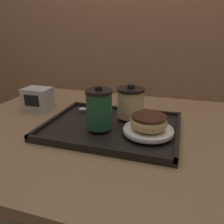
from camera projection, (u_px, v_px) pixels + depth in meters
wall_behind at (152, 11)px, 1.62m from camera, size 8.00×0.05×2.40m
cafe_table at (104, 163)px, 0.85m from camera, size 1.10×0.85×0.74m
serving_tray at (112, 127)px, 0.77m from camera, size 0.46×0.35×0.02m
coffee_cup_front at (99, 109)px, 0.71m from camera, size 0.09×0.09×0.14m
coffee_cup_rear at (130, 102)px, 0.80m from camera, size 0.10×0.10×0.12m
plate_with_chocolate_donut at (148, 130)px, 0.69m from camera, size 0.16×0.16×0.01m
donut_chocolate_glazed at (149, 122)px, 0.68m from camera, size 0.12×0.12×0.04m
spoon at (88, 109)px, 0.88m from camera, size 0.13×0.06×0.01m
napkin_dispenser at (38, 99)px, 0.95m from camera, size 0.12×0.09×0.10m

